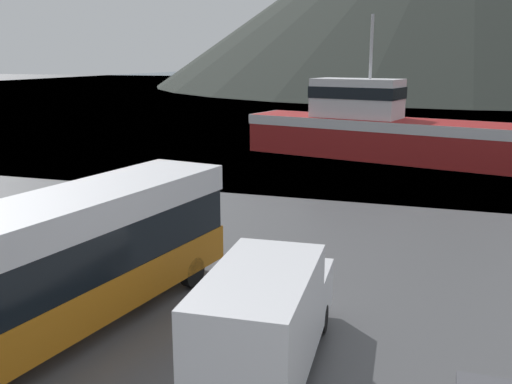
# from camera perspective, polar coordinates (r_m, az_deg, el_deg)

# --- Properties ---
(water_surface) EXTENTS (240.00, 240.00, 0.00)m
(water_surface) POSITION_cam_1_polar(r_m,az_deg,el_deg) (146.33, 15.58, 10.20)
(water_surface) COLOR #3D5160
(water_surface) RESTS_ON ground
(tour_bus) EXTENTS (4.16, 10.64, 3.40)m
(tour_bus) POSITION_cam_1_polar(r_m,az_deg,el_deg) (14.62, -18.03, -6.13)
(tour_bus) COLOR #B26614
(tour_bus) RESTS_ON ground
(delivery_van) EXTENTS (2.29, 5.99, 2.48)m
(delivery_van) POSITION_cam_1_polar(r_m,az_deg,el_deg) (12.28, 1.08, -12.25)
(delivery_van) COLOR silver
(delivery_van) RESTS_ON ground
(fishing_boat) EXTENTS (18.91, 8.48, 9.37)m
(fishing_boat) POSITION_cam_1_polar(r_m,az_deg,el_deg) (39.28, 11.95, 6.25)
(fishing_boat) COLOR maroon
(fishing_boat) RESTS_ON water_surface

